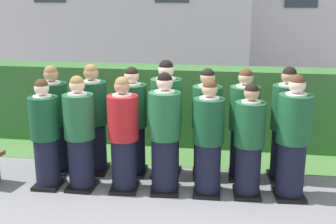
{
  "coord_description": "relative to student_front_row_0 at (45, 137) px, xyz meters",
  "views": [
    {
      "loc": [
        0.89,
        -5.32,
        2.56
      ],
      "look_at": [
        0.0,
        0.29,
        1.05
      ],
      "focal_mm": 45.4,
      "sensor_mm": 36.0,
      "label": 1
    }
  ],
  "objects": [
    {
      "name": "student_front_row_4",
      "position": [
        2.23,
        0.12,
        0.02
      ],
      "size": [
        0.41,
        0.46,
        1.57
      ],
      "color": "black",
      "rests_on": "ground"
    },
    {
      "name": "student_front_row_6",
      "position": [
        3.32,
        0.19,
        0.06
      ],
      "size": [
        0.44,
        0.52,
        1.66
      ],
      "color": "black",
      "rests_on": "ground"
    },
    {
      "name": "student_in_red_blazer",
      "position": [
        1.09,
        0.07,
        0.02
      ],
      "size": [
        0.41,
        0.48,
        1.59
      ],
      "color": "black",
      "rests_on": "ground"
    },
    {
      "name": "lawn_strip",
      "position": [
        1.65,
        1.4,
        -0.73
      ],
      "size": [
        9.09,
        0.9,
        0.01
      ],
      "primitive_type": "cube",
      "color": "#477A38",
      "rests_on": "ground"
    },
    {
      "name": "student_front_row_1",
      "position": [
        0.49,
        0.03,
        0.03
      ],
      "size": [
        0.41,
        0.5,
        1.59
      ],
      "color": "black",
      "rests_on": "ground"
    },
    {
      "name": "student_rear_row_0",
      "position": [
        -0.1,
        0.53,
        0.05
      ],
      "size": [
        0.43,
        0.49,
        1.64
      ],
      "color": "black",
      "rests_on": "ground"
    },
    {
      "name": "student_front_row_3",
      "position": [
        1.65,
        0.11,
        0.06
      ],
      "size": [
        0.44,
        0.52,
        1.65
      ],
      "color": "black",
      "rests_on": "ground"
    },
    {
      "name": "student_rear_row_2",
      "position": [
        1.08,
        0.63,
        0.05
      ],
      "size": [
        0.42,
        0.49,
        1.63
      ],
      "color": "black",
      "rests_on": "ground"
    },
    {
      "name": "hedge",
      "position": [
        1.65,
        2.2,
        -0.03
      ],
      "size": [
        9.09,
        0.7,
        1.39
      ],
      "color": "#33662D",
      "rests_on": "ground"
    },
    {
      "name": "ground_plane",
      "position": [
        1.65,
        0.1,
        -0.73
      ],
      "size": [
        60.0,
        60.0,
        0.0
      ],
      "primitive_type": "plane",
      "color": "slate"
    },
    {
      "name": "student_rear_row_5",
      "position": [
        2.7,
        0.73,
        0.05
      ],
      "size": [
        0.42,
        0.47,
        1.63
      ],
      "color": "black",
      "rests_on": "ground"
    },
    {
      "name": "student_front_row_0",
      "position": [
        0.0,
        0.0,
        0.0
      ],
      "size": [
        0.4,
        0.45,
        1.54
      ],
      "color": "black",
      "rests_on": "ground"
    },
    {
      "name": "student_rear_row_3",
      "position": [
        1.58,
        0.67,
        0.1
      ],
      "size": [
        0.45,
        0.54,
        1.74
      ],
      "color": "black",
      "rests_on": "ground"
    },
    {
      "name": "student_rear_row_1",
      "position": [
        0.48,
        0.63,
        0.06
      ],
      "size": [
        0.43,
        0.54,
        1.66
      ],
      "color": "black",
      "rests_on": "ground"
    },
    {
      "name": "student_rear_row_6",
      "position": [
        3.29,
        0.76,
        0.06
      ],
      "size": [
        0.43,
        0.51,
        1.67
      ],
      "color": "black",
      "rests_on": "ground"
    },
    {
      "name": "student_front_row_5",
      "position": [
        2.76,
        0.15,
        -0.0
      ],
      "size": [
        0.4,
        0.5,
        1.53
      ],
      "color": "black",
      "rests_on": "ground"
    },
    {
      "name": "student_rear_row_4",
      "position": [
        2.17,
        0.69,
        0.04
      ],
      "size": [
        0.42,
        0.5,
        1.63
      ],
      "color": "black",
      "rests_on": "ground"
    }
  ]
}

